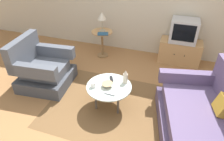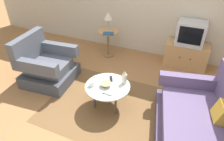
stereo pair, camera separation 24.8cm
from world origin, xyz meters
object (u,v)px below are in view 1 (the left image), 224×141
Objects in this scene: coffee_table at (109,88)px; vase at (125,77)px; tv_stand at (180,52)px; mug at (93,85)px; table_lamp at (102,17)px; bowl at (107,85)px; couch at (204,125)px; side_table at (102,39)px; tv_remote_dark at (111,79)px; book at (103,34)px; armchair at (43,70)px; television at (184,31)px; tv_remote_silver at (110,94)px.

coffee_table is 0.31m from vase.
mug is (-1.23, -1.97, 0.21)m from tv_stand.
bowl is (0.70, -1.62, -0.49)m from table_lamp.
table_lamp is at bearing -171.31° from tv_stand.
couch is at bearing -40.64° from table_lamp.
side_table is at bearing 106.32° from mug.
tv_remote_dark is at bearing 54.83° from mug.
bowl is at bearing 68.92° from couch.
coffee_table is at bearing -65.95° from table_lamp.
coffee_table is 5.88× the size of mug.
tv_stand is at bearing -4.96° from book.
bowl is (-0.24, -0.19, -0.08)m from vase.
armchair is 6.44× the size of tv_remote_dark.
table_lamp is (-1.72, -0.26, 0.19)m from television.
side_table is (0.67, 1.39, 0.13)m from armchair.
couch is 1.66m from mug.
table_lamp is 2.90× the size of tv_remote_dark.
coffee_table is 2.15m from television.
armchair reaches higher than tv_remote_dark.
bowl is 1.59m from book.
mug reaches higher than tv_remote_silver.
tv_stand reaches higher than tv_remote_dark.
vase is 1.92× the size of mug.
book is (-2.07, 1.67, 0.33)m from couch.
armchair is 2.84m from couch.
couch reaches higher than coffee_table.
tv_stand reaches higher than tv_remote_silver.
armchair is 1.48m from book.
couch reaches higher than vase.
table_lamp is at bearing 113.26° from bowl.
mug reaches higher than bowl.
bowl is (0.21, 0.09, -0.01)m from mug.
vase is at bearing 58.99° from couch.
tv_stand is at bearing 61.46° from bowl.
table_lamp is 2.40× the size of bowl.
tv_stand reaches higher than bowl.
side_table is at bearing 37.08° from couch.
couch is 1.45m from coffee_table.
tv_stand is at bearing 119.39° from armchair.
side_table reaches higher than tv_remote_silver.
table_lamp is 0.36m from book.
couch is 12.48× the size of tv_remote_dark.
vase is at bearing -114.95° from television.
couch reaches higher than bowl.
tv_remote_dark is at bearing -121.41° from tv_stand.
couch is 2.68m from book.
couch is (2.81, -0.43, -0.02)m from armchair.
side_table is 3.64× the size of tv_remote_silver.
coffee_table is at bearing -20.50° from tv_remote_dark.
vase reaches higher than tv_stand.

